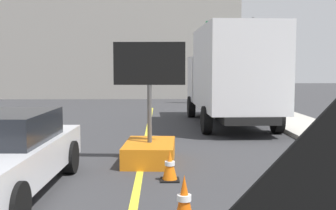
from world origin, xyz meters
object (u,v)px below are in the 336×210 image
arrow_board_trailer (150,141)px  traffic_cone_far_lane (170,166)px  traffic_cone_mid_lane (184,202)px  highway_guide_sign (239,45)px  box_truck (231,74)px

arrow_board_trailer → traffic_cone_far_lane: arrow_board_trailer is taller
arrow_board_trailer → traffic_cone_mid_lane: (0.55, -3.94, -0.13)m
arrow_board_trailer → traffic_cone_far_lane: (0.42, -1.60, -0.20)m
highway_guide_sign → traffic_cone_mid_lane: size_ratio=6.93×
highway_guide_sign → traffic_cone_mid_lane: highway_guide_sign is taller
arrow_board_trailer → traffic_cone_far_lane: size_ratio=4.65×
arrow_board_trailer → traffic_cone_mid_lane: bearing=-82.1°
traffic_cone_mid_lane → box_truck: bearing=77.0°
arrow_board_trailer → box_truck: box_truck is taller
arrow_board_trailer → box_truck: size_ratio=0.37×
arrow_board_trailer → traffic_cone_far_lane: bearing=-75.4°
arrow_board_trailer → box_truck: bearing=64.6°
box_truck → highway_guide_sign: bearing=77.5°
arrow_board_trailer → box_truck: 6.77m
highway_guide_sign → box_truck: bearing=-102.5°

